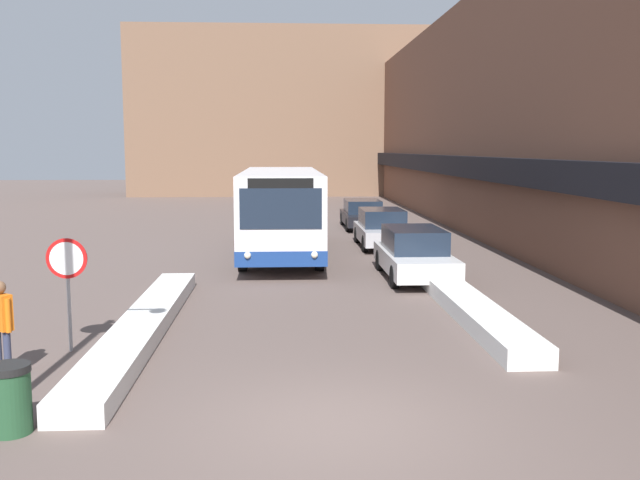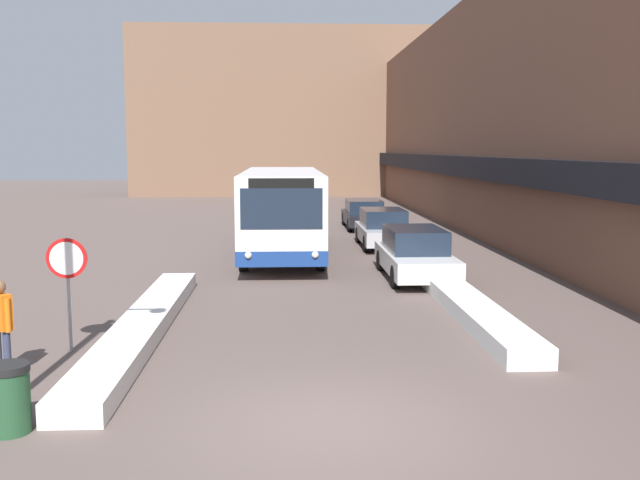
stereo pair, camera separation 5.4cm
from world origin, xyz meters
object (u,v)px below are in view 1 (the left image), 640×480
Objects in this scene: city_bus at (281,209)px; pedestrian at (1,319)px; stop_sign at (67,270)px; trash_bin at (10,399)px; parked_car_middle at (382,228)px; parked_car_front at (414,253)px; parked_car_back at (363,214)px.

city_bus is 6.67× the size of pedestrian.
stop_sign is 4.08m from trash_bin.
city_bus is 4.48m from parked_car_middle.
city_bus is 6.32m from parked_car_front.
parked_car_middle is 0.94× the size of parked_car_back.
trash_bin is (-7.59, -18.01, -0.26)m from parked_car_middle.
parked_car_back is (-0.00, 13.48, -0.05)m from parked_car_front.
stop_sign is at bearing -137.33° from parked_car_front.
stop_sign is (-7.92, -20.79, 0.87)m from parked_car_back.
parked_car_back is at bearing 65.48° from city_bus.
parked_car_back is at bearing 90.00° from parked_car_front.
parked_car_back is 23.86m from pedestrian.
parked_car_back is (0.00, 6.69, -0.05)m from parked_car_middle.
parked_car_back is at bearing 107.33° from pedestrian.
parked_car_front is at bearing -50.97° from city_bus.
parked_car_back is 2.83× the size of pedestrian.
city_bus reaches higher than parked_car_front.
parked_car_front reaches higher than trash_bin.
parked_car_back reaches higher than trash_bin.
pedestrian is at bearing -108.96° from city_bus.
pedestrian reaches higher than trash_bin.
pedestrian reaches higher than parked_car_middle.
stop_sign is (-7.92, -7.30, 0.82)m from parked_car_front.
city_bus is at bearing 71.85° from stop_sign.
pedestrian is 2.71m from trash_bin.
parked_car_front is 12.29m from pedestrian.
parked_car_middle is at bearing 26.18° from city_bus.
trash_bin is at bearing -107.07° from parked_car_back.
parked_car_front is 5.03× the size of trash_bin.
parked_car_front reaches higher than parked_car_back.
stop_sign is at bearing 94.92° from trash_bin.
pedestrian is (-0.69, -1.46, -0.58)m from stop_sign.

